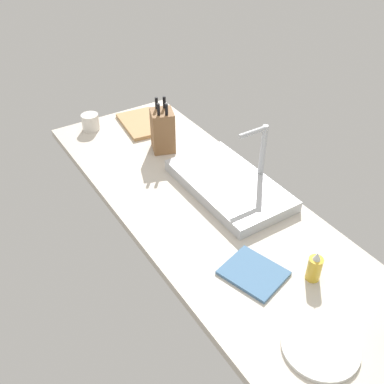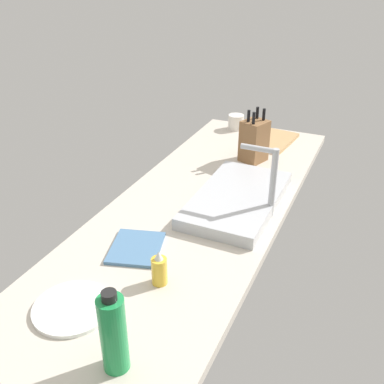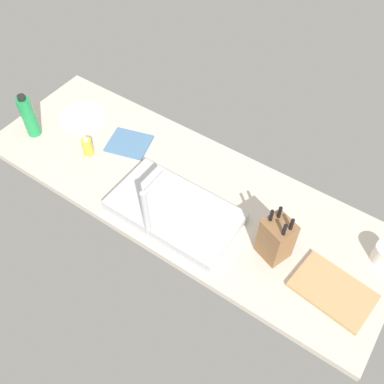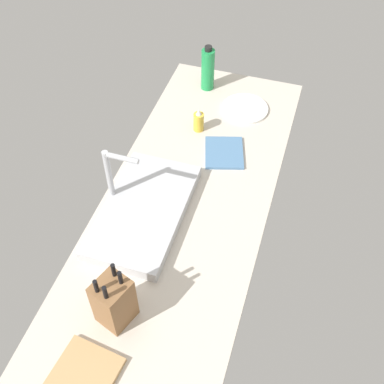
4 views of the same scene
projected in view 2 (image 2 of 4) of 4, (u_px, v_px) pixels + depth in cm
name	position (u px, v px, depth cm)	size (l,w,h in cm)	color
countertop_slab	(199.00, 208.00, 178.90)	(191.90, 65.88, 3.50)	beige
sink_basin	(237.00, 199.00, 176.90)	(54.84, 30.49, 4.83)	#B7BABF
faucet	(269.00, 177.00, 163.15)	(5.50, 14.18, 27.60)	#B7BABF
knife_block	(254.00, 141.00, 210.16)	(13.87, 13.29, 25.30)	brown
cutting_board	(272.00, 140.00, 235.01)	(29.29, 19.15, 1.80)	tan
soap_bottle	(159.00, 270.00, 134.05)	(4.83, 4.83, 11.67)	gold
water_bottle	(113.00, 333.00, 103.95)	(6.52, 6.52, 23.43)	#1E8E47
dinner_plate	(72.00, 308.00, 126.04)	(22.44, 22.44, 1.20)	white
dish_towel	(136.00, 248.00, 151.25)	(19.62, 16.58, 1.20)	teal
coffee_mug	(236.00, 122.00, 250.29)	(8.70, 8.70, 8.18)	silver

